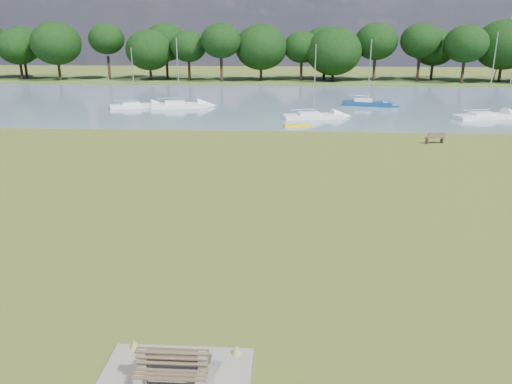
# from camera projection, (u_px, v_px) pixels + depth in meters

# --- Properties ---
(ground) EXTENTS (220.00, 220.00, 0.00)m
(ground) POSITION_uv_depth(u_px,v_px,m) (230.00, 209.00, 26.96)
(ground) COLOR olive
(river) EXTENTS (220.00, 40.00, 0.10)m
(river) POSITION_uv_depth(u_px,v_px,m) (264.00, 102.00, 66.81)
(river) COLOR slate
(river) RESTS_ON ground
(far_bank) EXTENTS (220.00, 20.00, 0.40)m
(far_bank) POSITION_uv_depth(u_px,v_px,m) (271.00, 80.00, 95.28)
(far_bank) COLOR #4C6626
(far_bank) RESTS_ON ground
(concrete_pad) EXTENTS (4.20, 3.20, 0.10)m
(concrete_pad) POSITION_uv_depth(u_px,v_px,m) (174.00, 383.00, 13.66)
(concrete_pad) COLOR gray
(concrete_pad) RESTS_ON ground
(bench_pair) EXTENTS (1.98, 1.17, 1.07)m
(bench_pair) POSITION_uv_depth(u_px,v_px,m) (173.00, 368.00, 13.51)
(bench_pair) COLOR gray
(bench_pair) RESTS_ON concrete_pad
(riverbank_bench) EXTENTS (1.67, 0.79, 0.99)m
(riverbank_bench) POSITION_uv_depth(u_px,v_px,m) (435.00, 138.00, 42.36)
(riverbank_bench) COLOR brown
(riverbank_bench) RESTS_ON ground
(kayak) EXTENTS (2.67, 1.14, 0.26)m
(kayak) POSITION_uv_depth(u_px,v_px,m) (297.00, 126.00, 49.44)
(kayak) COLOR yellow
(kayak) RESTS_ON river
(tree_line) EXTENTS (153.13, 9.15, 11.08)m
(tree_line) POSITION_uv_depth(u_px,v_px,m) (305.00, 45.00, 89.10)
(tree_line) COLOR black
(tree_line) RESTS_ON far_bank
(sailboat_2) EXTENTS (7.42, 4.02, 8.98)m
(sailboat_2) POSITION_uv_depth(u_px,v_px,m) (486.00, 115.00, 54.03)
(sailboat_2) COLOR white
(sailboat_2) RESTS_ON river
(sailboat_3) EXTENTS (6.36, 3.18, 8.08)m
(sailboat_3) POSITION_uv_depth(u_px,v_px,m) (367.00, 102.00, 62.88)
(sailboat_3) COLOR navy
(sailboat_3) RESTS_ON river
(sailboat_4) EXTENTS (6.24, 3.77, 7.12)m
(sailboat_4) POSITION_uv_depth(u_px,v_px,m) (135.00, 104.00, 61.53)
(sailboat_4) COLOR white
(sailboat_4) RESTS_ON river
(sailboat_5) EXTENTS (6.73, 3.26, 7.75)m
(sailboat_5) POSITION_uv_depth(u_px,v_px,m) (313.00, 115.00, 54.01)
(sailboat_5) COLOR white
(sailboat_5) RESTS_ON river
(sailboat_6) EXTENTS (7.12, 3.45, 8.27)m
(sailboat_6) POSITION_uv_depth(u_px,v_px,m) (179.00, 104.00, 61.42)
(sailboat_6) COLOR white
(sailboat_6) RESTS_ON river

